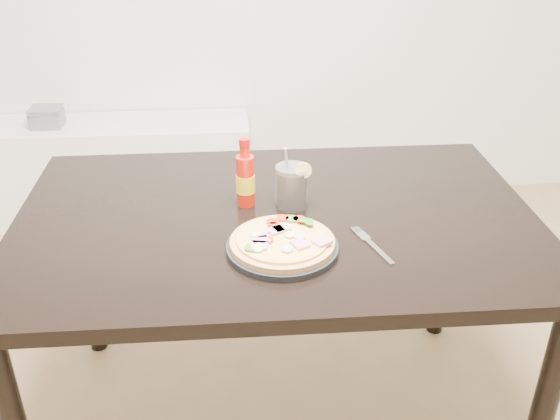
{
  "coord_description": "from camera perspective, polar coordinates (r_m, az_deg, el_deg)",
  "views": [
    {
      "loc": [
        -0.17,
        -0.82,
        1.56
      ],
      "look_at": [
        -0.06,
        0.52,
        0.83
      ],
      "focal_mm": 40.0,
      "sensor_mm": 36.0,
      "label": 1
    }
  ],
  "objects": [
    {
      "name": "media_console",
      "position": [
        3.24,
        -15.34,
        3.5
      ],
      "size": [
        1.4,
        0.34,
        0.5
      ],
      "primitive_type": "cube",
      "color": "white",
      "rests_on": "ground"
    },
    {
      "name": "plate",
      "position": [
        1.52,
        0.21,
        -3.48
      ],
      "size": [
        0.27,
        0.27,
        0.02
      ],
      "primitive_type": "cylinder",
      "color": "black",
      "rests_on": "dining_table"
    },
    {
      "name": "cd_stack",
      "position": [
        3.17,
        -20.55,
        7.98
      ],
      "size": [
        0.14,
        0.12,
        0.09
      ],
      "color": "slate",
      "rests_on": "media_console"
    },
    {
      "name": "pizza",
      "position": [
        1.51,
        0.17,
        -2.84
      ],
      "size": [
        0.26,
        0.26,
        0.03
      ],
      "color": "tan",
      "rests_on": "plate"
    },
    {
      "name": "fork",
      "position": [
        1.56,
        8.33,
        -3.08
      ],
      "size": [
        0.08,
        0.18,
        0.0
      ],
      "rotation": [
        0.0,
        0.0,
        0.32
      ],
      "color": "silver",
      "rests_on": "dining_table"
    },
    {
      "name": "hot_sauce_bottle",
      "position": [
        1.7,
        -3.18,
        2.83
      ],
      "size": [
        0.06,
        0.06,
        0.2
      ],
      "rotation": [
        0.0,
        0.0,
        0.35
      ],
      "color": "red",
      "rests_on": "dining_table"
    },
    {
      "name": "dining_table",
      "position": [
        1.72,
        -0.31,
        -2.88
      ],
      "size": [
        1.4,
        0.9,
        0.75
      ],
      "color": "black",
      "rests_on": "ground"
    },
    {
      "name": "cola_cup",
      "position": [
        1.7,
        1.09,
        2.1
      ],
      "size": [
        0.1,
        0.09,
        0.18
      ],
      "rotation": [
        0.0,
        0.0,
        -0.43
      ],
      "color": "black",
      "rests_on": "dining_table"
    }
  ]
}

